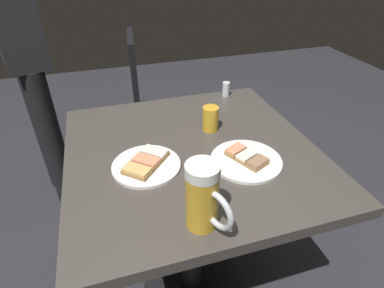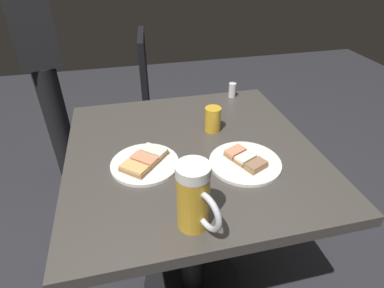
# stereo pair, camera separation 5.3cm
# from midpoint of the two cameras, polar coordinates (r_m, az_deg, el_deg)

# --- Properties ---
(ground_plane) EXTENTS (6.00, 6.00, 0.00)m
(ground_plane) POSITION_cam_midpoint_polar(r_m,az_deg,el_deg) (1.57, 1.07, -24.44)
(ground_plane) COLOR #28282D
(cafe_table) EXTENTS (0.79, 0.79, 0.76)m
(cafe_table) POSITION_cam_midpoint_polar(r_m,az_deg,el_deg) (1.10, 1.40, -7.61)
(cafe_table) COLOR black
(cafe_table) RESTS_ON ground_plane
(plate_near) EXTENTS (0.21, 0.21, 0.03)m
(plate_near) POSITION_cam_midpoint_polar(r_m,az_deg,el_deg) (0.94, -7.10, -3.41)
(plate_near) COLOR white
(plate_near) RESTS_ON cafe_table
(plate_far) EXTENTS (0.22, 0.22, 0.03)m
(plate_far) POSITION_cam_midpoint_polar(r_m,az_deg,el_deg) (0.95, 11.34, -3.24)
(plate_far) COLOR white
(plate_far) RESTS_ON cafe_table
(beer_mug) EXTENTS (0.13, 0.08, 0.18)m
(beer_mug) POSITION_cam_midpoint_polar(r_m,az_deg,el_deg) (0.70, 2.67, -9.93)
(beer_mug) COLOR gold
(beer_mug) RESTS_ON cafe_table
(beer_glass_small) EXTENTS (0.06, 0.06, 0.09)m
(beer_glass_small) POSITION_cam_midpoint_polar(r_m,az_deg,el_deg) (1.09, 5.26, 4.54)
(beer_glass_small) COLOR gold
(beer_glass_small) RESTS_ON cafe_table
(salt_shaker) EXTENTS (0.03, 0.03, 0.06)m
(salt_shaker) POSITION_cam_midpoint_polar(r_m,az_deg,el_deg) (1.35, 8.58, 9.78)
(salt_shaker) COLOR silver
(salt_shaker) RESTS_ON cafe_table
(cafe_chair) EXTENTS (0.42, 0.42, 0.93)m
(cafe_chair) POSITION_cam_midpoint_polar(r_m,az_deg,el_deg) (1.83, -4.39, 7.33)
(cafe_chair) COLOR black
(cafe_chair) RESTS_ON ground_plane
(patron_standing) EXTENTS (0.36, 0.26, 1.63)m
(patron_standing) POSITION_cam_midpoint_polar(r_m,az_deg,el_deg) (1.72, -26.54, 17.51)
(patron_standing) COLOR black
(patron_standing) RESTS_ON ground_plane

